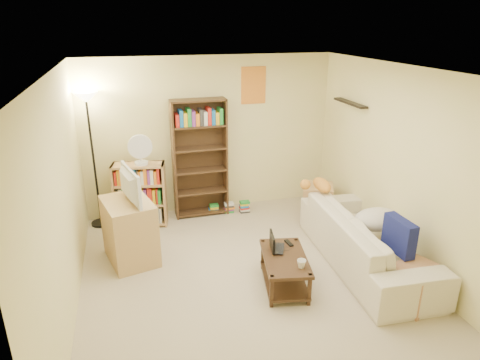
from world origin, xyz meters
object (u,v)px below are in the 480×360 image
at_px(television, 125,186).
at_px(tall_bookshelf, 200,156).
at_px(coffee_table, 285,267).
at_px(mug, 301,264).
at_px(tv_stand, 130,231).
at_px(tabby_cat, 319,185).
at_px(floor_lamp, 89,121).
at_px(laptop, 283,249).
at_px(end_cabinet, 415,285).
at_px(sofa, 366,240).
at_px(desk_fan, 140,149).
at_px(side_table, 317,201).
at_px(short_bookshelf, 140,195).

xyz_separation_m(television, tall_bookshelf, (1.16, 1.16, -0.06)).
distance_m(coffee_table, mug, 0.34).
bearing_deg(tv_stand, mug, -50.88).
xyz_separation_m(tabby_cat, floor_lamp, (-3.09, 1.18, 0.85)).
xyz_separation_m(tabby_cat, laptop, (-0.90, -0.96, -0.38)).
distance_m(floor_lamp, end_cabinet, 4.78).
xyz_separation_m(coffee_table, television, (-1.74, 1.10, 0.80)).
relative_size(coffee_table, tv_stand, 1.16).
bearing_deg(sofa, tall_bookshelf, 43.51).
xyz_separation_m(desk_fan, side_table, (2.69, -0.39, -0.96)).
height_order(tv_stand, end_cabinet, tv_stand).
bearing_deg(mug, floor_lamp, 131.25).
bearing_deg(sofa, television, 75.79).
bearing_deg(tv_stand, side_table, -2.71).
bearing_deg(tv_stand, end_cabinet, -44.68).
relative_size(tall_bookshelf, floor_lamp, 0.92).
height_order(tabby_cat, side_table, tabby_cat).
distance_m(tall_bookshelf, end_cabinet, 3.58).
distance_m(mug, short_bookshelf, 2.90).
bearing_deg(tabby_cat, tall_bookshelf, 142.75).
xyz_separation_m(desk_fan, floor_lamp, (-0.68, 0.23, 0.41)).
bearing_deg(coffee_table, television, 158.63).
distance_m(sofa, tall_bookshelf, 2.80).
xyz_separation_m(coffee_table, end_cabinet, (1.28, -0.69, -0.03)).
relative_size(laptop, desk_fan, 0.72).
distance_m(tabby_cat, end_cabinet, 1.93).
distance_m(tabby_cat, floor_lamp, 3.42).
distance_m(mug, tall_bookshelf, 2.68).
relative_size(tabby_cat, tall_bookshelf, 0.29).
bearing_deg(laptop, short_bookshelf, 62.71).
relative_size(laptop, television, 0.44).
height_order(tv_stand, side_table, tv_stand).
distance_m(mug, desk_fan, 2.93).
xyz_separation_m(sofa, television, (-2.92, 0.91, 0.70)).
bearing_deg(end_cabinet, tv_stand, 149.32).
relative_size(sofa, floor_lamp, 1.18).
height_order(short_bookshelf, desk_fan, desk_fan).
distance_m(desk_fan, side_table, 2.88).
bearing_deg(desk_fan, end_cabinet, -44.94).
distance_m(mug, floor_lamp, 3.62).
height_order(coffee_table, tall_bookshelf, tall_bookshelf).
xyz_separation_m(tall_bookshelf, desk_fan, (-0.91, -0.19, 0.23)).
relative_size(television, desk_fan, 1.64).
xyz_separation_m(desk_fan, end_cabinet, (2.77, -2.77, -1.00)).
bearing_deg(side_table, television, -168.71).
height_order(tabby_cat, short_bookshelf, short_bookshelf).
relative_size(sofa, tall_bookshelf, 1.28).
distance_m(tabby_cat, short_bookshelf, 2.68).
relative_size(coffee_table, mug, 7.65).
height_order(tv_stand, short_bookshelf, short_bookshelf).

